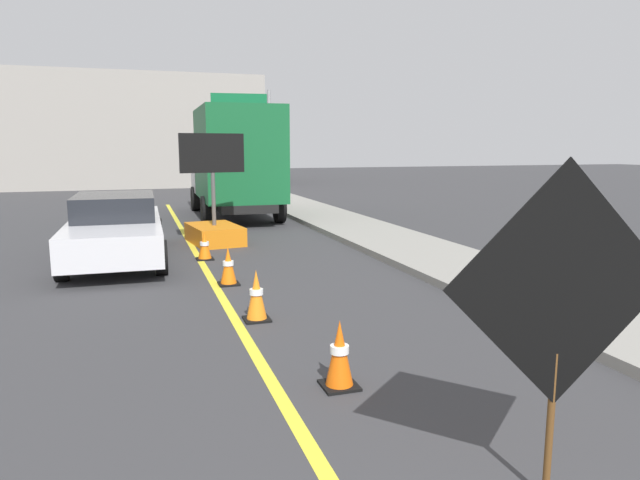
{
  "coord_description": "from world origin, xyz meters",
  "views": [
    {
      "loc": [
        -1.24,
        -0.22,
        2.4
      ],
      "look_at": [
        0.54,
        5.25,
        1.45
      ],
      "focal_mm": 31.97,
      "sensor_mm": 36.0,
      "label": 1
    }
  ],
  "objects_px": {
    "traffic_cone_near_sign": "(339,354)",
    "pickup_car": "(116,228)",
    "box_truck": "(234,161)",
    "traffic_cone_mid_lane": "(256,296)",
    "highway_guide_sign": "(253,124)",
    "arrow_board_trailer": "(214,224)",
    "traffic_cone_far_lane": "(228,266)",
    "roadwork_sign": "(560,291)",
    "traffic_cone_curbside": "(205,246)"
  },
  "relations": [
    {
      "from": "traffic_cone_near_sign",
      "to": "pickup_car",
      "type": "bearing_deg",
      "value": 106.91
    },
    {
      "from": "box_truck",
      "to": "traffic_cone_mid_lane",
      "type": "relative_size",
      "value": 9.15
    },
    {
      "from": "highway_guide_sign",
      "to": "traffic_cone_mid_lane",
      "type": "bearing_deg",
      "value": -101.36
    },
    {
      "from": "arrow_board_trailer",
      "to": "pickup_car",
      "type": "height_order",
      "value": "arrow_board_trailer"
    },
    {
      "from": "highway_guide_sign",
      "to": "traffic_cone_near_sign",
      "type": "xyz_separation_m",
      "value": [
        -3.56,
        -21.82,
        -3.08
      ]
    },
    {
      "from": "arrow_board_trailer",
      "to": "traffic_cone_near_sign",
      "type": "height_order",
      "value": "arrow_board_trailer"
    },
    {
      "from": "box_truck",
      "to": "traffic_cone_mid_lane",
      "type": "xyz_separation_m",
      "value": [
        -1.68,
        -11.58,
        -1.56
      ]
    },
    {
      "from": "traffic_cone_near_sign",
      "to": "traffic_cone_mid_lane",
      "type": "distance_m",
      "value": 2.47
    },
    {
      "from": "pickup_car",
      "to": "traffic_cone_far_lane",
      "type": "bearing_deg",
      "value": -56.78
    },
    {
      "from": "arrow_board_trailer",
      "to": "traffic_cone_mid_lane",
      "type": "bearing_deg",
      "value": -92.65
    },
    {
      "from": "pickup_car",
      "to": "traffic_cone_mid_lane",
      "type": "bearing_deg",
      "value": -69.0
    },
    {
      "from": "roadwork_sign",
      "to": "traffic_cone_mid_lane",
      "type": "relative_size",
      "value": 3.25
    },
    {
      "from": "pickup_car",
      "to": "traffic_cone_far_lane",
      "type": "relative_size",
      "value": 7.57
    },
    {
      "from": "roadwork_sign",
      "to": "highway_guide_sign",
      "type": "xyz_separation_m",
      "value": [
        2.83,
        23.99,
        1.95
      ]
    },
    {
      "from": "arrow_board_trailer",
      "to": "traffic_cone_far_lane",
      "type": "bearing_deg",
      "value": -94.55
    },
    {
      "from": "traffic_cone_mid_lane",
      "to": "traffic_cone_curbside",
      "type": "relative_size",
      "value": 1.19
    },
    {
      "from": "highway_guide_sign",
      "to": "traffic_cone_far_lane",
      "type": "height_order",
      "value": "highway_guide_sign"
    },
    {
      "from": "roadwork_sign",
      "to": "highway_guide_sign",
      "type": "distance_m",
      "value": 24.24
    },
    {
      "from": "arrow_board_trailer",
      "to": "traffic_cone_far_lane",
      "type": "relative_size",
      "value": 4.02
    },
    {
      "from": "highway_guide_sign",
      "to": "traffic_cone_curbside",
      "type": "xyz_separation_m",
      "value": [
        -4.07,
        -14.82,
        -3.13
      ]
    },
    {
      "from": "highway_guide_sign",
      "to": "traffic_cone_mid_lane",
      "type": "relative_size",
      "value": 6.97
    },
    {
      "from": "highway_guide_sign",
      "to": "traffic_cone_far_lane",
      "type": "xyz_separation_m",
      "value": [
        -3.94,
        -17.2,
        -3.09
      ]
    },
    {
      "from": "traffic_cone_mid_lane",
      "to": "highway_guide_sign",
      "type": "bearing_deg",
      "value": 78.64
    },
    {
      "from": "roadwork_sign",
      "to": "box_truck",
      "type": "distance_m",
      "value": 16.21
    },
    {
      "from": "traffic_cone_far_lane",
      "to": "traffic_cone_curbside",
      "type": "distance_m",
      "value": 2.39
    },
    {
      "from": "arrow_board_trailer",
      "to": "pickup_car",
      "type": "relative_size",
      "value": 0.53
    },
    {
      "from": "pickup_car",
      "to": "traffic_cone_far_lane",
      "type": "distance_m",
      "value": 3.5
    },
    {
      "from": "arrow_board_trailer",
      "to": "traffic_cone_curbside",
      "type": "bearing_deg",
      "value": -103.31
    },
    {
      "from": "roadwork_sign",
      "to": "traffic_cone_near_sign",
      "type": "xyz_separation_m",
      "value": [
        -0.73,
        2.17,
        -1.13
      ]
    },
    {
      "from": "traffic_cone_near_sign",
      "to": "traffic_cone_mid_lane",
      "type": "relative_size",
      "value": 0.97
    },
    {
      "from": "highway_guide_sign",
      "to": "box_truck",
      "type": "bearing_deg",
      "value": -105.84
    },
    {
      "from": "highway_guide_sign",
      "to": "traffic_cone_curbside",
      "type": "distance_m",
      "value": 15.68
    },
    {
      "from": "traffic_cone_mid_lane",
      "to": "traffic_cone_curbside",
      "type": "height_order",
      "value": "traffic_cone_mid_lane"
    },
    {
      "from": "roadwork_sign",
      "to": "traffic_cone_mid_lane",
      "type": "bearing_deg",
      "value": 103.01
    },
    {
      "from": "pickup_car",
      "to": "traffic_cone_far_lane",
      "type": "height_order",
      "value": "pickup_car"
    },
    {
      "from": "roadwork_sign",
      "to": "traffic_cone_curbside",
      "type": "bearing_deg",
      "value": 97.72
    },
    {
      "from": "highway_guide_sign",
      "to": "traffic_cone_near_sign",
      "type": "bearing_deg",
      "value": -99.25
    },
    {
      "from": "highway_guide_sign",
      "to": "pickup_car",
      "type": "bearing_deg",
      "value": -112.27
    },
    {
      "from": "roadwork_sign",
      "to": "traffic_cone_far_lane",
      "type": "distance_m",
      "value": 6.98
    },
    {
      "from": "box_truck",
      "to": "pickup_car",
      "type": "bearing_deg",
      "value": -119.28
    },
    {
      "from": "roadwork_sign",
      "to": "arrow_board_trailer",
      "type": "relative_size",
      "value": 0.86
    },
    {
      "from": "pickup_car",
      "to": "traffic_cone_curbside",
      "type": "distance_m",
      "value": 1.9
    },
    {
      "from": "traffic_cone_near_sign",
      "to": "traffic_cone_mid_lane",
      "type": "height_order",
      "value": "traffic_cone_mid_lane"
    },
    {
      "from": "traffic_cone_far_lane",
      "to": "traffic_cone_mid_lane",
      "type": "bearing_deg",
      "value": -88.77
    },
    {
      "from": "roadwork_sign",
      "to": "pickup_car",
      "type": "relative_size",
      "value": 0.46
    },
    {
      "from": "box_truck",
      "to": "highway_guide_sign",
      "type": "height_order",
      "value": "highway_guide_sign"
    },
    {
      "from": "pickup_car",
      "to": "box_truck",
      "type": "bearing_deg",
      "value": 60.72
    },
    {
      "from": "arrow_board_trailer",
      "to": "traffic_cone_far_lane",
      "type": "distance_m",
      "value": 4.45
    },
    {
      "from": "traffic_cone_curbside",
      "to": "traffic_cone_far_lane",
      "type": "bearing_deg",
      "value": -86.82
    },
    {
      "from": "traffic_cone_far_lane",
      "to": "roadwork_sign",
      "type": "bearing_deg",
      "value": -80.7
    }
  ]
}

